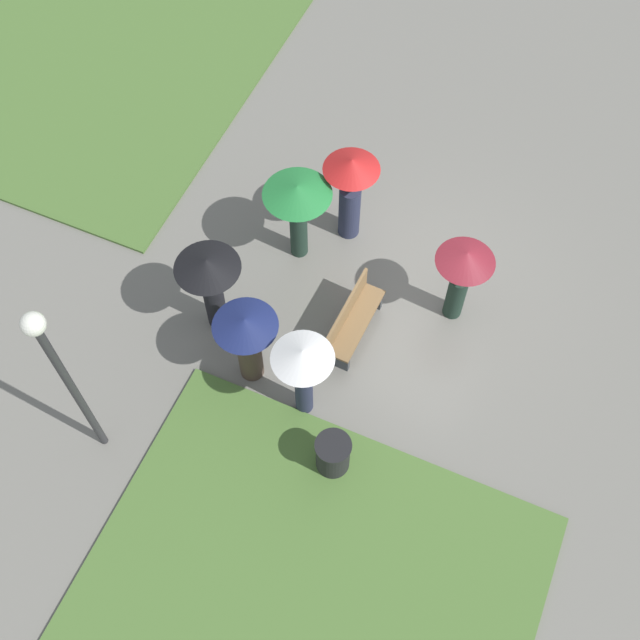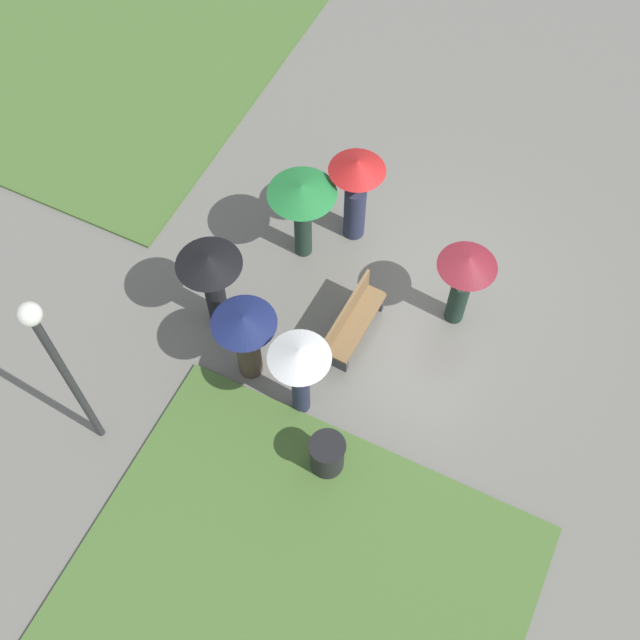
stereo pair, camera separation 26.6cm
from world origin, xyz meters
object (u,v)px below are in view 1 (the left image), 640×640
Objects in this scene: crowd_person_navy at (247,339)px; crowd_person_white at (303,367)px; crowd_person_maroon at (463,271)px; crowd_person_red at (351,186)px; crowd_person_black at (210,279)px; park_bench at (352,319)px; trash_bin at (333,455)px; crowd_person_green at (298,203)px; lamp_post at (60,369)px.

crowd_person_navy is 1.13m from crowd_person_white.
crowd_person_white is (-2.69, 1.63, 0.12)m from crowd_person_maroon.
crowd_person_white is at bearing -35.48° from crowd_person_red.
crowd_person_red reaches higher than crowd_person_white.
crowd_person_red is at bearing -95.80° from crowd_person_white.
park_bench is at bearing 81.45° from crowd_person_black.
trash_bin is 0.45× the size of crowd_person_green.
crowd_person_black is at bearing -137.46° from crowd_person_maroon.
crowd_person_white is at bearing 118.63° from crowd_person_navy.
park_bench is 0.80× the size of crowd_person_red.
crowd_person_black is (-1.92, 0.69, -0.09)m from crowd_person_green.
crowd_person_white is at bearing 40.60° from crowd_person_black.
crowd_person_navy reaches higher than trash_bin.
lamp_post is 5.93m from crowd_person_red.
lamp_post reaches higher than park_bench.
crowd_person_red is 1.07× the size of crowd_person_black.
crowd_person_red reaches higher than crowd_person_green.
crowd_person_green is at bearing -15.97° from lamp_post.
lamp_post is at bearing 3.21° from crowd_person_navy.
crowd_person_red is at bearing -20.06° from lamp_post.
trash_bin is at bearing -27.24° from crowd_person_red.
crowd_person_white is 2.24m from crowd_person_black.
crowd_person_black is (0.66, 0.98, 0.20)m from crowd_person_navy.
crowd_person_navy is at bearing 139.67° from park_bench.
crowd_person_navy is 0.93× the size of crowd_person_black.
crowd_person_red reaches higher than trash_bin.
crowd_person_navy is (0.98, 1.89, 0.70)m from trash_bin.
crowd_person_navy is at bearing -121.21° from crowd_person_maroon.
trash_bin is 0.48× the size of crowd_person_navy.
park_bench is at bearing 178.38° from crowd_person_navy.
park_bench is at bearing -126.20° from crowd_person_maroon.
crowd_person_green reaches higher than crowd_person_navy.
crowd_person_green is (4.66, -1.33, -1.15)m from lamp_post.
trash_bin is (1.10, -3.51, -2.13)m from lamp_post.
crowd_person_maroon is at bearing 90.24° from crowd_person_black.
crowd_person_red reaches higher than crowd_person_maroon.
crowd_person_maroon is at bearing -43.66° from lamp_post.
crowd_person_black reaches higher than crowd_person_green.
park_bench is at bearing -135.23° from crowd_person_green.
crowd_person_white is (-3.60, -0.71, 0.12)m from crowd_person_red.
crowd_person_red is 3.38m from crowd_person_navy.
park_bench is at bearing -22.77° from crowd_person_red.
park_bench is 2.34m from crowd_person_red.
crowd_person_red is at bearing 26.35° from park_bench.
crowd_person_red is 1.15× the size of crowd_person_navy.
crowd_person_navy is at bearing 179.77° from crowd_person_green.
trash_bin is 4.68m from crowd_person_red.
crowd_person_white reaches higher than trash_bin.
crowd_person_red reaches higher than park_bench.
lamp_post reaches higher than crowd_person_black.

